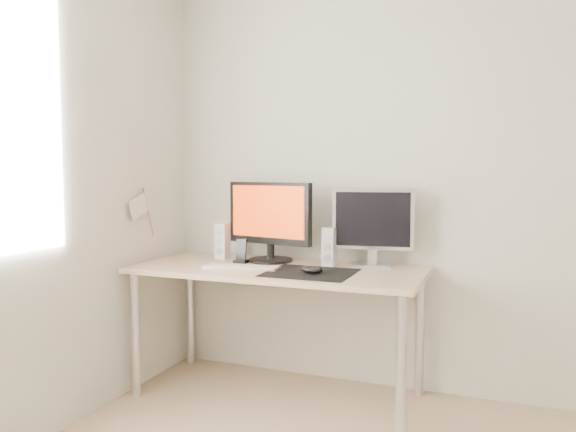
% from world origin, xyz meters
% --- Properties ---
extents(wall_back, '(3.50, 0.00, 3.50)m').
position_xyz_m(wall_back, '(0.00, 1.75, 1.25)').
color(wall_back, white).
rests_on(wall_back, ground).
extents(mousepad, '(0.45, 0.40, 0.00)m').
position_xyz_m(mousepad, '(-0.70, 1.28, 0.73)').
color(mousepad, black).
rests_on(mousepad, desk).
extents(mouse, '(0.11, 0.07, 0.04)m').
position_xyz_m(mouse, '(-0.68, 1.25, 0.75)').
color(mouse, black).
rests_on(mouse, mousepad).
extents(desk, '(1.60, 0.70, 0.73)m').
position_xyz_m(desk, '(-0.93, 1.38, 0.65)').
color(desk, '#D1B587').
rests_on(desk, ground).
extents(main_monitor, '(0.55, 0.31, 0.47)m').
position_xyz_m(main_monitor, '(-1.05, 1.54, 0.98)').
color(main_monitor, black).
rests_on(main_monitor, desk).
extents(second_monitor, '(0.45, 0.19, 0.43)m').
position_xyz_m(second_monitor, '(-0.45, 1.60, 0.97)').
color(second_monitor, silver).
rests_on(second_monitor, desk).
extents(speaker_left, '(0.07, 0.08, 0.21)m').
position_xyz_m(speaker_left, '(-1.36, 1.54, 0.84)').
color(speaker_left, white).
rests_on(speaker_left, desk).
extents(speaker_right, '(0.07, 0.08, 0.21)m').
position_xyz_m(speaker_right, '(-0.68, 1.53, 0.84)').
color(speaker_right, silver).
rests_on(speaker_right, desk).
extents(keyboard, '(0.43, 0.17, 0.02)m').
position_xyz_m(keyboard, '(-1.10, 1.27, 0.74)').
color(keyboard, silver).
rests_on(keyboard, desk).
extents(phone_dock, '(0.08, 0.07, 0.14)m').
position_xyz_m(phone_dock, '(-1.19, 1.45, 0.77)').
color(phone_dock, black).
rests_on(phone_dock, desk).
extents(pennant, '(0.01, 0.23, 0.29)m').
position_xyz_m(pennant, '(-1.72, 1.24, 1.05)').
color(pennant, '#A57F54').
rests_on(pennant, wall_left).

